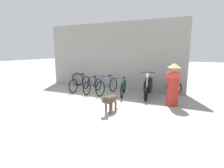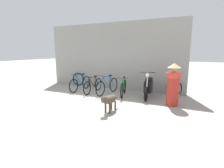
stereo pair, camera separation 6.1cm
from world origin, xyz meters
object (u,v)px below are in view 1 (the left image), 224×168
(spare_tire_left, at_px, (78,79))
(bicycle_2, at_px, (107,86))
(person_in_robes, at_px, (173,84))
(bicycle_3, at_px, (123,88))
(motorcycle, at_px, (148,87))
(stray_dog, at_px, (110,100))
(bicycle_0, at_px, (80,84))
(spare_tire_right, at_px, (174,88))
(bicycle_1, at_px, (93,86))

(spare_tire_left, bearing_deg, bicycle_2, -22.81)
(person_in_robes, height_order, spare_tire_left, person_in_robes)
(bicycle_3, distance_m, person_in_robes, 2.23)
(bicycle_3, xyz_separation_m, person_in_robes, (2.11, -0.55, 0.44))
(motorcycle, relative_size, stray_dog, 1.79)
(bicycle_0, height_order, person_in_robes, person_in_robes)
(stray_dog, relative_size, person_in_robes, 0.71)
(motorcycle, bearing_deg, bicycle_0, -93.49)
(stray_dog, height_order, spare_tire_left, spare_tire_left)
(motorcycle, distance_m, spare_tire_right, 1.23)
(motorcycle, bearing_deg, bicycle_1, -90.14)
(bicycle_2, distance_m, bicycle_3, 0.79)
(bicycle_0, xyz_separation_m, spare_tire_right, (4.30, 0.99, -0.01))
(bicycle_2, height_order, person_in_robes, person_in_robes)
(bicycle_1, height_order, bicycle_3, bicycle_3)
(stray_dog, distance_m, spare_tire_left, 4.73)
(person_in_robes, distance_m, spare_tire_left, 5.51)
(bicycle_2, bearing_deg, spare_tire_right, 116.46)
(bicycle_3, height_order, spare_tire_left, bicycle_3)
(motorcycle, distance_m, person_in_robes, 1.38)
(bicycle_2, bearing_deg, bicycle_0, -84.10)
(person_in_robes, bearing_deg, bicycle_0, -45.98)
(bicycle_0, xyz_separation_m, motorcycle, (3.34, 0.22, 0.09))
(motorcycle, xyz_separation_m, stray_dog, (-0.65, -2.37, -0.04))
(bicycle_0, height_order, spare_tire_right, bicycle_0)
(bicycle_1, relative_size, spare_tire_right, 2.39)
(motorcycle, distance_m, spare_tire_left, 4.27)
(bicycle_2, relative_size, spare_tire_right, 2.55)
(bicycle_2, height_order, spare_tire_left, bicycle_2)
(bicycle_1, relative_size, bicycle_3, 1.04)
(bicycle_1, relative_size, stray_dog, 1.51)
(motorcycle, height_order, stray_dog, motorcycle)
(bicycle_1, height_order, bicycle_2, bicycle_2)
(bicycle_0, bearing_deg, spare_tire_left, -137.84)
(bicycle_1, height_order, spare_tire_right, bicycle_1)
(bicycle_0, xyz_separation_m, spare_tire_left, (-0.86, 0.98, 0.01))
(spare_tire_left, bearing_deg, stray_dog, -41.46)
(stray_dog, bearing_deg, person_in_robes, 135.37)
(bicycle_2, height_order, stray_dog, bicycle_2)
(person_in_robes, bearing_deg, bicycle_1, -46.07)
(bicycle_0, distance_m, bicycle_1, 0.80)
(bicycle_0, bearing_deg, bicycle_1, 84.00)
(bicycle_1, xyz_separation_m, spare_tire_left, (-1.66, 1.08, 0.03))
(stray_dog, distance_m, person_in_robes, 2.38)
(bicycle_2, distance_m, motorcycle, 1.84)
(person_in_robes, relative_size, spare_tire_left, 2.08)
(bicycle_1, xyz_separation_m, bicycle_3, (1.50, 0.08, 0.01))
(stray_dog, xyz_separation_m, person_in_robes, (1.73, 1.59, 0.39))
(bicycle_3, xyz_separation_m, spare_tire_left, (-3.16, 1.00, 0.02))
(bicycle_2, xyz_separation_m, motorcycle, (1.82, 0.24, 0.08))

